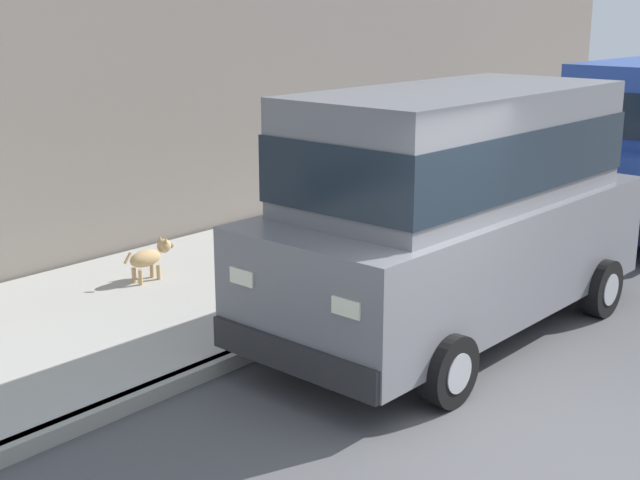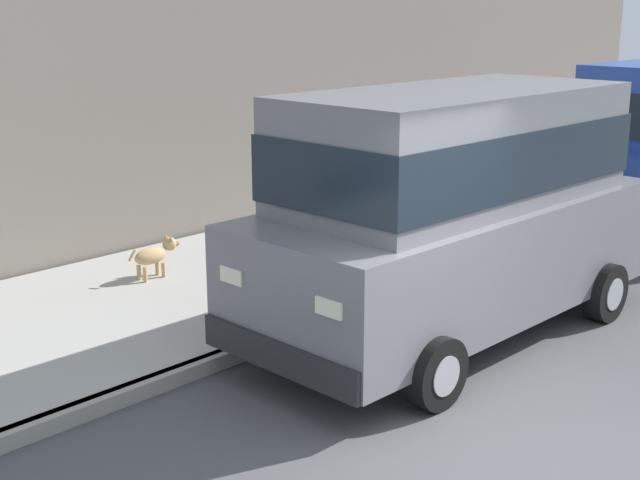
{
  "view_description": "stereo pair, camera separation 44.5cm",
  "coord_description": "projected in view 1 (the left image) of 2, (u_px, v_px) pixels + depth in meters",
  "views": [
    {
      "loc": [
        2.39,
        -5.64,
        3.3
      ],
      "look_at": [
        -3.5,
        1.22,
        0.85
      ],
      "focal_mm": 48.78,
      "sensor_mm": 36.0,
      "label": 1
    },
    {
      "loc": [
        2.72,
        -5.34,
        3.3
      ],
      "look_at": [
        -3.5,
        1.22,
        0.85
      ],
      "focal_mm": 48.78,
      "sensor_mm": 36.0,
      "label": 2
    }
  ],
  "objects": [
    {
      "name": "dog_tan",
      "position": [
        150.0,
        256.0,
        10.27
      ],
      "size": [
        0.21,
        0.75,
        0.49
      ],
      "color": "tan",
      "rests_on": "sidewalk"
    },
    {
      "name": "ground_plane",
      "position": [
        569.0,
        462.0,
        6.5
      ],
      "size": [
        80.0,
        80.0,
        0.0
      ],
      "primitive_type": "plane",
      "color": "#4C4C4F"
    },
    {
      "name": "building_facade",
      "position": [
        317.0,
        77.0,
        14.3
      ],
      "size": [
        0.5,
        20.0,
        4.3
      ],
      "primitive_type": "cube",
      "color": "slate",
      "rests_on": "ground"
    },
    {
      "name": "curb",
      "position": [
        262.0,
        347.0,
        8.49
      ],
      "size": [
        0.16,
        64.0,
        0.14
      ],
      "primitive_type": "cube",
      "color": "gray",
      "rests_on": "ground"
    },
    {
      "name": "car_grey_van",
      "position": [
        456.0,
        201.0,
        8.74
      ],
      "size": [
        2.21,
        4.94,
        2.52
      ],
      "color": "slate",
      "rests_on": "ground"
    },
    {
      "name": "sidewalk",
      "position": [
        146.0,
        307.0,
        9.62
      ],
      "size": [
        3.6,
        64.0,
        0.14
      ],
      "primitive_type": "cube",
      "color": "#A8A59E",
      "rests_on": "ground"
    }
  ]
}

